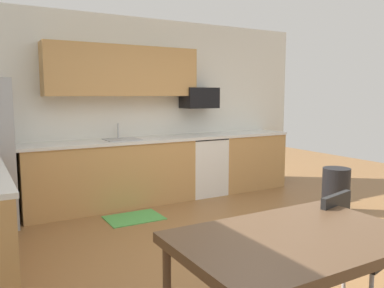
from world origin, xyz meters
The scene contains 14 objects.
ground_plane centered at (0.00, 0.00, 0.00)m, with size 12.00×12.00×0.00m, color olive.
wall_back centered at (0.00, 2.65, 1.35)m, with size 5.80×0.10×2.70m, color silver.
cabinet_run_back centered at (-0.56, 2.30, 0.45)m, with size 2.38×0.60×0.90m, color tan.
cabinet_run_back_right centered at (1.81, 2.30, 0.45)m, with size 1.17×0.60×0.90m, color tan.
countertop_back centered at (0.00, 2.30, 0.92)m, with size 4.80×0.64×0.04m, color silver.
upper_cabinets_back centered at (-0.30, 2.43, 1.90)m, with size 2.20×0.34×0.70m, color tan.
oven_range centered at (0.93, 2.30, 0.46)m, with size 0.60×0.60×0.91m.
microwave centered at (0.93, 2.40, 1.52)m, with size 0.54×0.36×0.32m, color black.
sink_basin centered at (-0.39, 2.30, 0.88)m, with size 0.48×0.40×0.14m, color #A5A8AD.
sink_faucet centered at (-0.39, 2.48, 1.04)m, with size 0.02×0.02×0.24m, color #B2B5BA.
dining_table centered at (-0.63, -1.32, 0.71)m, with size 1.40×0.90×0.77m.
chair_near_table centered at (0.09, -1.12, 0.50)m, with size 0.48×0.48×0.85m.
trash_bin centered at (1.97, 0.57, 0.30)m, with size 0.36×0.36×0.60m, color black.
floor_mat centered at (-0.49, 1.65, 0.01)m, with size 0.70×0.50×0.01m, color #4CA54C.
Camera 1 is at (-2.23, -2.90, 1.57)m, focal length 36.45 mm.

